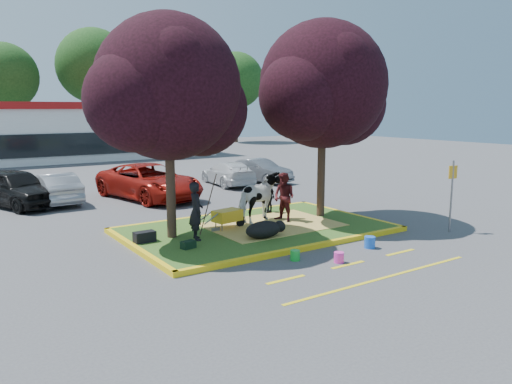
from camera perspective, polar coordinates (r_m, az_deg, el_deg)
ground at (r=16.27m, az=0.07°, el=-4.55°), size 90.00×90.00×0.00m
median_island at (r=16.26m, az=0.07°, el=-4.30°), size 8.00×5.00×0.15m
curb_near at (r=14.26m, az=5.91°, el=-6.34°), size 8.30×0.16×0.15m
curb_far at (r=18.40m, az=-4.42°, el=-2.68°), size 8.30×0.16×0.15m
curb_left at (r=14.46m, az=-13.55°, el=-6.34°), size 0.16×5.30×0.15m
curb_right at (r=18.78m, az=10.47°, el=-2.56°), size 0.16×5.30×0.15m
straw_bedding at (r=16.57m, az=1.80°, el=-3.75°), size 4.20×3.00×0.01m
tree_purple_left at (r=14.77m, az=-9.93°, el=10.94°), size 5.06×4.20×6.51m
tree_purple_right at (r=17.72m, az=7.76°, el=11.39°), size 5.30×4.40×6.82m
fire_lane_stripe_a at (r=11.88m, az=3.43°, el=-9.96°), size 1.10×0.12×0.01m
fire_lane_stripe_b at (r=13.13m, az=10.47°, el=-8.18°), size 1.10×0.12×0.01m
fire_lane_stripe_c at (r=14.55m, az=16.16°, el=-6.65°), size 1.10×0.12×0.01m
fire_lane_long at (r=12.35m, az=14.40°, el=-9.48°), size 6.00×0.10×0.01m
retail_building at (r=42.51m, az=-19.24°, el=6.73°), size 20.40×8.40×4.40m
treeline at (r=51.82m, az=-23.23°, el=12.99°), size 46.58×7.80×14.63m
cow at (r=16.81m, az=0.59°, el=-0.67°), size 2.17×1.60×1.66m
calf at (r=14.85m, az=0.85°, el=-4.32°), size 1.30×0.92×0.51m
handler at (r=14.66m, az=-6.86°, el=-2.17°), size 0.56×0.71×1.71m
visitor_a at (r=16.94m, az=3.24°, el=-0.59°), size 0.80×0.93×1.67m
visitor_b at (r=18.43m, az=1.46°, el=-0.45°), size 0.35×0.74×1.23m
wheelbarrow at (r=15.98m, az=-3.27°, el=-2.73°), size 1.63×0.69×0.61m
gear_bag_dark at (r=14.80m, az=-12.62°, el=-5.01°), size 0.61×0.34×0.31m
gear_bag_green at (r=13.94m, az=-7.75°, el=-5.98°), size 0.43×0.32×0.21m
sign_post at (r=17.16m, az=21.48°, el=0.37°), size 0.33×0.09×2.33m
bucket_green at (r=13.29m, az=4.49°, el=-7.23°), size 0.30×0.30×0.27m
bucket_pink at (r=13.23m, az=9.46°, el=-7.39°), size 0.29×0.29×0.28m
bucket_blue at (r=14.74m, az=12.87°, el=-5.63°), size 0.41×0.41×0.34m
car_black at (r=22.47m, az=-25.80°, el=0.44°), size 3.42×4.91×1.55m
car_silver at (r=22.64m, az=-21.98°, el=0.43°), size 1.49×3.96×1.29m
car_red at (r=22.50m, az=-12.12°, el=1.19°), size 3.61×5.97×1.55m
car_white at (r=26.04m, az=-3.21°, el=2.15°), size 2.22×4.40×1.23m
car_grey at (r=26.93m, az=0.40°, el=2.44°), size 2.25×4.02×1.25m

